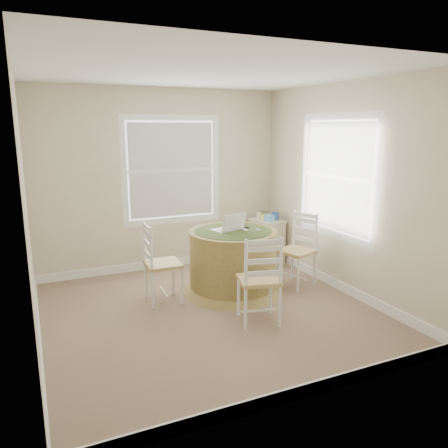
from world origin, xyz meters
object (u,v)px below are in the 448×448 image
chair_right (296,251)px  corner_chest (267,241)px  round_table (233,259)px  laptop (228,228)px  chair_near (259,279)px  chair_left (163,264)px

chair_right → corner_chest: chair_right is taller
round_table → chair_right: chair_right is taller
laptop → chair_right: bearing=152.4°
chair_right → chair_near: bearing=-70.1°
chair_near → round_table: bearing=-83.9°
chair_near → chair_right: (0.97, 0.76, 0.00)m
chair_near → corner_chest: chair_near is taller
chair_right → corner_chest: size_ratio=1.41×
chair_near → corner_chest: (1.15, 1.84, -0.14)m
round_table → chair_right: 0.85m
chair_right → laptop: bearing=-120.8°
chair_left → corner_chest: size_ratio=1.41×
chair_near → corner_chest: size_ratio=1.41×
chair_right → laptop: laptop is taller
chair_left → corner_chest: 2.12m
chair_near → laptop: (0.09, 0.96, 0.35)m
corner_chest → chair_left: bearing=-163.0°
corner_chest → chair_right: bearing=-107.3°
round_table → chair_near: size_ratio=1.36×
laptop → chair_near: bearing=69.9°
round_table → corner_chest: size_ratio=1.92×
round_table → chair_near: bearing=-99.4°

